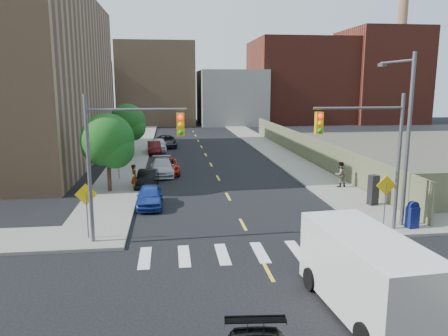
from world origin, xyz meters
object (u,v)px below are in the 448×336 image
object	(u,v)px
parked_car_red	(166,166)
parked_car_silver	(162,167)
parked_car_grey	(166,141)
pedestrian_east	(340,174)
cargo_van	(364,270)
mailbox	(413,215)
payphone	(373,190)
parked_car_maroon	(154,148)
pedestrian_west	(134,177)
parked_car_blue	(150,196)
parked_car_black	(147,179)
parked_car_white	(159,144)

from	to	relation	value
parked_car_red	parked_car_silver	xyz separation A→B (m)	(-0.28, -0.62, 0.02)
parked_car_grey	pedestrian_east	size ratio (longest dim) A/B	2.77
cargo_van	mailbox	size ratio (longest dim) A/B	4.28
payphone	parked_car_maroon	bearing A→B (deg)	105.91
parked_car_silver	pedestrian_west	xyz separation A→B (m)	(-1.82, -5.70, 0.38)
parked_car_grey	cargo_van	bearing A→B (deg)	-85.17
parked_car_silver	parked_car_maroon	xyz separation A→B (m)	(-1.02, 11.66, -0.03)
parked_car_grey	parked_car_red	bearing A→B (deg)	-94.62
parked_car_blue	pedestrian_west	size ratio (longest dim) A/B	2.10
pedestrian_east	parked_car_black	bearing A→B (deg)	-28.38
parked_car_blue	payphone	world-z (taller)	payphone
parked_car_red	pedestrian_east	size ratio (longest dim) A/B	2.64
parked_car_black	parked_car_silver	bearing A→B (deg)	80.80
payphone	pedestrian_west	size ratio (longest dim) A/B	1.01
mailbox	pedestrian_west	bearing A→B (deg)	136.20
parked_car_silver	parked_car_blue	bearing A→B (deg)	-94.62
parked_car_grey	payphone	world-z (taller)	payphone
parked_car_silver	parked_car_maroon	bearing A→B (deg)	94.19
cargo_van	parked_car_black	bearing A→B (deg)	108.15
parked_car_white	payphone	bearing A→B (deg)	-62.90
parked_car_black	parked_car_grey	xyz separation A→B (m)	(1.30, 20.90, 0.07)
mailbox	pedestrian_west	world-z (taller)	pedestrian_west
parked_car_white	pedestrian_west	bearing A→B (deg)	-95.20
parked_car_maroon	mailbox	world-z (taller)	mailbox
parked_car_red	parked_car_black	bearing A→B (deg)	-107.90
pedestrian_east	parked_car_maroon	bearing A→B (deg)	-71.71
parked_car_grey	parked_car_maroon	bearing A→B (deg)	-109.01
parked_car_black	mailbox	bearing A→B (deg)	-34.91
payphone	parked_car_white	bearing A→B (deg)	103.19
parked_car_black	parked_car_red	xyz separation A→B (m)	(1.30, 4.79, 0.04)
payphone	pedestrian_east	world-z (taller)	payphone
parked_car_maroon	parked_car_grey	xyz separation A→B (m)	(1.30, 5.07, 0.04)
parked_car_maroon	payphone	distance (m)	26.87
mailbox	parked_car_grey	bearing A→B (deg)	101.64
parked_car_grey	pedestrian_east	distance (m)	26.34
pedestrian_west	parked_car_silver	bearing A→B (deg)	-34.00
parked_car_red	parked_car_silver	size ratio (longest dim) A/B	1.01
parked_car_black	mailbox	xyz separation A→B (m)	(13.98, -11.53, 0.20)
pedestrian_west	parked_car_blue	bearing A→B (deg)	-178.83
parked_car_blue	parked_car_white	size ratio (longest dim) A/B	0.87
parked_car_black	parked_car_maroon	bearing A→B (deg)	94.58
parked_car_red	parked_car_maroon	world-z (taller)	parked_car_red
parked_car_blue	parked_car_black	world-z (taller)	parked_car_blue
parked_car_grey	pedestrian_west	world-z (taller)	pedestrian_west
cargo_van	pedestrian_west	xyz separation A→B (m)	(-8.73, 17.39, -0.34)
parked_car_black	parked_car_white	world-z (taller)	parked_car_white
parked_car_blue	mailbox	distance (m)	14.94
parked_car_white	cargo_van	size ratio (longest dim) A/B	0.73
parked_car_red	cargo_van	distance (m)	24.62
parked_car_black	pedestrian_east	xyz separation A→B (m)	(13.80, -2.28, 0.43)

